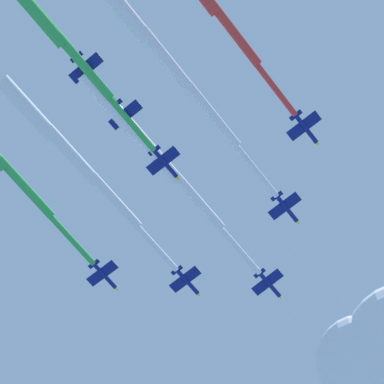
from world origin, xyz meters
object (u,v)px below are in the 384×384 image
at_px(jet_lead, 153,152).
at_px(jet_port_inner, 71,154).
at_px(jet_starboard_inner, 165,60).
at_px(jet_port_outer, 33,10).

distance_m(jet_lead, jet_port_inner, 19.22).
xyz_separation_m(jet_lead, jet_starboard_inner, (-10.69, 19.17, 0.57)).
bearing_deg(jet_starboard_inner, jet_port_inner, -23.61).
distance_m(jet_port_inner, jet_port_outer, 33.75).
bearing_deg(jet_starboard_inner, jet_port_outer, 42.12).
relative_size(jet_lead, jet_port_outer, 0.99).
height_order(jet_port_inner, jet_port_outer, jet_port_inner).
relative_size(jet_port_inner, jet_starboard_inner, 0.93).
distance_m(jet_lead, jet_port_outer, 41.70).
height_order(jet_lead, jet_port_outer, jet_lead).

